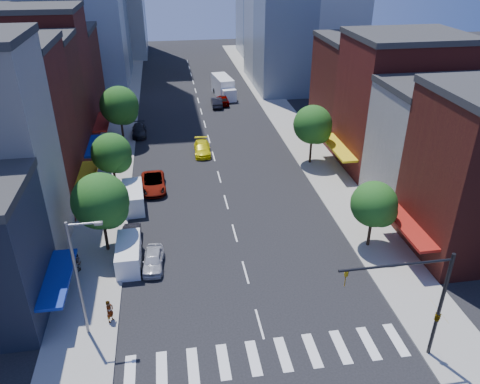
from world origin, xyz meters
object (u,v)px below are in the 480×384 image
at_px(cargo_van_far, 133,198).
at_px(pedestrian_far, 77,262).
at_px(taxi, 202,148).
at_px(traffic_car_oncoming, 217,102).
at_px(box_truck, 224,87).
at_px(parked_car_rear, 139,131).
at_px(traffic_car_far, 223,100).
at_px(pedestrian_near, 110,311).
at_px(parked_car_front, 153,260).
at_px(cargo_van_near, 129,255).
at_px(parked_car_second, 131,239).
at_px(parked_car_third, 153,183).

relative_size(cargo_van_far, pedestrian_far, 3.20).
xyz_separation_m(taxi, traffic_car_oncoming, (4.07, 19.08, 0.04)).
xyz_separation_m(box_truck, pedestrian_far, (-18.33, -47.49, -0.61)).
bearing_deg(taxi, parked_car_rear, 138.52).
xyz_separation_m(traffic_car_far, pedestrian_near, (-14.43, -49.35, 0.27)).
bearing_deg(parked_car_front, parked_car_rear, 97.88).
relative_size(parked_car_rear, box_truck, 0.56).
distance_m(cargo_van_near, cargo_van_far, 9.89).
height_order(taxi, pedestrian_near, pedestrian_near).
relative_size(parked_car_second, taxi, 0.86).
xyz_separation_m(parked_car_front, parked_car_rear, (-2.00, 30.95, -0.00)).
bearing_deg(cargo_van_near, box_truck, 73.09).
height_order(parked_car_second, pedestrian_near, pedestrian_near).
xyz_separation_m(parked_car_rear, pedestrian_far, (-4.17, -30.63, 0.26)).
height_order(cargo_van_near, cargo_van_far, cargo_van_far).
xyz_separation_m(parked_car_third, cargo_van_near, (-2.00, -13.53, 0.25)).
bearing_deg(traffic_car_far, traffic_car_oncoming, 41.94).
bearing_deg(traffic_car_oncoming, parked_car_third, 71.44).
bearing_deg(cargo_van_far, parked_car_second, -94.04).
relative_size(parked_car_third, traffic_car_oncoming, 1.19).
bearing_deg(traffic_car_oncoming, pedestrian_near, 76.15).
height_order(parked_car_front, parked_car_rear, parked_car_front).
bearing_deg(taxi, pedestrian_near, -105.20).
bearing_deg(traffic_car_far, parked_car_rear, 43.31).
bearing_deg(pedestrian_near, traffic_car_far, 18.30).
bearing_deg(parked_car_front, box_truck, 79.91).
xyz_separation_m(traffic_car_far, box_truck, (0.74, 4.58, 0.79)).
relative_size(parked_car_rear, pedestrian_near, 2.67).
xyz_separation_m(parked_car_front, pedestrian_near, (-3.00, -6.12, 0.35)).
relative_size(parked_car_front, parked_car_second, 0.96).
bearing_deg(taxi, parked_car_second, -110.45).
distance_m(cargo_van_near, box_truck, 49.31).
bearing_deg(parked_car_rear, traffic_car_oncoming, 41.05).
xyz_separation_m(cargo_van_near, traffic_car_far, (13.43, 42.64, -0.24)).
bearing_deg(cargo_van_far, parked_car_rear, 86.06).
bearing_deg(pedestrian_near, pedestrian_far, 60.77).
bearing_deg(pedestrian_far, parked_car_third, 144.81).
relative_size(cargo_van_near, traffic_car_far, 1.06).
height_order(cargo_van_near, pedestrian_near, cargo_van_near).
bearing_deg(pedestrian_far, traffic_car_oncoming, 147.50).
xyz_separation_m(cargo_van_near, traffic_car_oncoming, (12.25, 41.62, -0.25)).
bearing_deg(box_truck, parked_car_second, -115.44).
distance_m(cargo_van_near, pedestrian_near, 6.78).
bearing_deg(traffic_car_oncoming, parked_car_rear, 44.05).
height_order(parked_car_front, traffic_car_oncoming, traffic_car_oncoming).
bearing_deg(parked_car_third, parked_car_second, -102.93).
bearing_deg(pedestrian_far, parked_car_second, 116.59).
xyz_separation_m(traffic_car_oncoming, pedestrian_near, (-13.25, -48.33, 0.28)).
xyz_separation_m(parked_car_second, cargo_van_near, (0.00, -2.96, 0.31)).
height_order(traffic_car_far, box_truck, box_truck).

